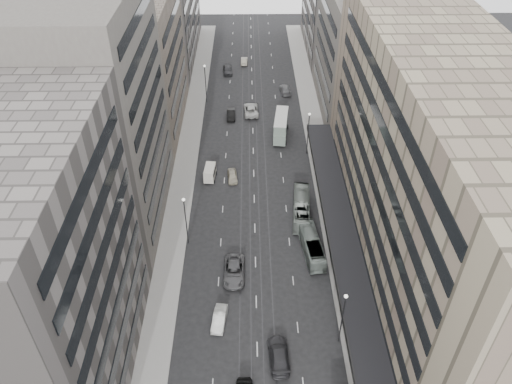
{
  "coord_description": "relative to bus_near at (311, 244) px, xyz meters",
  "views": [
    {
      "loc": [
        -0.67,
        -40.43,
        50.73
      ],
      "look_at": [
        0.21,
        17.15,
        5.23
      ],
      "focal_mm": 35.0,
      "sensor_mm": 36.0,
      "label": 1
    }
  ],
  "objects": [
    {
      "name": "sidewalk_left",
      "position": [
        -19.89,
        27.44,
        -1.26
      ],
      "size": [
        4.0,
        125.0,
        0.15
      ],
      "primitive_type": "cube",
      "color": "gray",
      "rests_on": "ground"
    },
    {
      "name": "sedan_3",
      "position": [
        -5.44,
        -17.41,
        -0.51
      ],
      "size": [
        2.61,
        5.81,
        1.65
      ],
      "primitive_type": "imported",
      "rotation": [
        0.0,
        0.0,
        3.19
      ],
      "color": "#272629",
      "rests_on": "ground"
    },
    {
      "name": "lamp_left_near",
      "position": [
        -17.59,
        1.94,
        3.87
      ],
      "size": [
        0.44,
        0.44,
        8.32
      ],
      "color": "#262628",
      "rests_on": "ground"
    },
    {
      "name": "building_left_b",
      "position": [
        -29.39,
        8.94,
        15.66
      ],
      "size": [
        15.0,
        26.0,
        34.0
      ],
      "primitive_type": "cube",
      "color": "#514B46",
      "rests_on": "ground"
    },
    {
      "name": "sedan_5",
      "position": [
        -12.26,
        38.04,
        -0.57
      ],
      "size": [
        1.81,
        4.7,
        1.53
      ],
      "primitive_type": "imported",
      "rotation": [
        0.0,
        0.0,
        0.04
      ],
      "color": "black",
      "rests_on": "ground"
    },
    {
      "name": "sedan_2",
      "position": [
        -10.81,
        -4.5,
        -0.49
      ],
      "size": [
        2.86,
        6.13,
        1.7
      ],
      "primitive_type": "imported",
      "rotation": [
        0.0,
        0.0,
        -0.01
      ],
      "color": "#4D4D4F",
      "rests_on": "ground"
    },
    {
      "name": "building_left_a",
      "position": [
        -29.39,
        -18.06,
        13.66
      ],
      "size": [
        15.0,
        28.0,
        30.0
      ],
      "primitive_type": "cube",
      "color": "slate",
      "rests_on": "ground"
    },
    {
      "name": "bus_far",
      "position": [
        -0.69,
        7.94,
        0.09
      ],
      "size": [
        3.32,
        10.39,
        2.85
      ],
      "primitive_type": "imported",
      "rotation": [
        0.0,
        0.0,
        3.05
      ],
      "color": "gray",
      "rests_on": "ground"
    },
    {
      "name": "sidewalk_right",
      "position": [
        4.11,
        27.44,
        -1.26
      ],
      "size": [
        4.0,
        125.0,
        0.15
      ],
      "primitive_type": "cube",
      "color": "gray",
      "rests_on": "ground"
    },
    {
      "name": "sedan_1",
      "position": [
        -12.46,
        -12.15,
        -0.63
      ],
      "size": [
        2.02,
        4.44,
        1.41
      ],
      "primitive_type": "imported",
      "rotation": [
        0.0,
        0.0,
        -0.13
      ],
      "color": "silver",
      "rests_on": "ground"
    },
    {
      "name": "building_right_mid",
      "position": [
        13.61,
        41.94,
        10.66
      ],
      "size": [
        15.0,
        28.0,
        24.0
      ],
      "primitive_type": "cube",
      "color": "#514B46",
      "rests_on": "ground"
    },
    {
      "name": "sedan_9",
      "position": [
        -9.68,
        64.32,
        -0.63
      ],
      "size": [
        1.58,
        4.31,
        1.41
      ],
      "primitive_type": "imported",
      "rotation": [
        0.0,
        0.0,
        3.12
      ],
      "color": "#9F9884",
      "rests_on": "ground"
    },
    {
      "name": "building_left_c",
      "position": [
        -29.39,
        35.94,
        11.16
      ],
      "size": [
        15.0,
        28.0,
        25.0
      ],
      "primitive_type": "cube",
      "color": "#726458",
      "rests_on": "ground"
    },
    {
      "name": "ground",
      "position": [
        -7.89,
        -10.06,
        -1.34
      ],
      "size": [
        220.0,
        220.0,
        0.0
      ],
      "primitive_type": "plane",
      "color": "black",
      "rests_on": "ground"
    },
    {
      "name": "department_store",
      "position": [
        13.56,
        -2.06,
        13.61
      ],
      "size": [
        19.2,
        60.0,
        30.0
      ],
      "color": "gray",
      "rests_on": "ground"
    },
    {
      "name": "lamp_left_far",
      "position": [
        -17.59,
        44.94,
        3.87
      ],
      "size": [
        0.44,
        0.44,
        8.32
      ],
      "color": "#262628",
      "rests_on": "ground"
    },
    {
      "name": "panel_van",
      "position": [
        -15.3,
        17.51,
        -0.06
      ],
      "size": [
        2.07,
        3.81,
        2.32
      ],
      "rotation": [
        0.0,
        0.0,
        -0.08
      ],
      "color": "beige",
      "rests_on": "ground"
    },
    {
      "name": "sedan_8",
      "position": [
        -13.56,
        58.99,
        -0.49
      ],
      "size": [
        2.51,
        5.13,
        1.69
      ],
      "primitive_type": "imported",
      "rotation": [
        0.0,
        0.0,
        0.11
      ],
      "color": "#292A2C",
      "rests_on": "ground"
    },
    {
      "name": "double_decker",
      "position": [
        -2.63,
        30.74,
        1.06
      ],
      "size": [
        3.32,
        8.35,
        4.45
      ],
      "rotation": [
        0.0,
        0.0,
        -0.12
      ],
      "color": "gray",
      "rests_on": "ground"
    },
    {
      "name": "sedan_4",
      "position": [
        -11.52,
        17.29,
        -0.66
      ],
      "size": [
        1.93,
        4.08,
        1.35
      ],
      "primitive_type": "imported",
      "rotation": [
        0.0,
        0.0,
        0.09
      ],
      "color": "#B4AC95",
      "rests_on": "ground"
    },
    {
      "name": "sedan_7",
      "position": [
        -0.63,
        48.93,
        -0.58
      ],
      "size": [
        2.61,
        5.38,
        1.51
      ],
      "primitive_type": "imported",
      "rotation": [
        0.0,
        0.0,
        3.24
      ],
      "color": "#5E5E61",
      "rests_on": "ground"
    },
    {
      "name": "lamp_right_far",
      "position": [
        1.81,
        24.94,
        3.87
      ],
      "size": [
        0.44,
        0.44,
        8.32
      ],
      "color": "#262628",
      "rests_on": "ground"
    },
    {
      "name": "bus_near",
      "position": [
        0.0,
        0.0,
        0.0
      ],
      "size": [
        3.32,
        9.79,
        2.67
      ],
      "primitive_type": "imported",
      "rotation": [
        0.0,
        0.0,
        3.26
      ],
      "color": "gray",
      "rests_on": "ground"
    },
    {
      "name": "sedan_6",
      "position": [
        -8.19,
        39.85,
        -0.49
      ],
      "size": [
        3.07,
        6.23,
        1.7
      ],
      "primitive_type": "imported",
      "rotation": [
        0.0,
        0.0,
        3.18
      ],
      "color": "#BABAB6",
      "rests_on": "ground"
    },
    {
      "name": "lamp_right_near",
      "position": [
        1.81,
        -15.06,
        3.87
      ],
      "size": [
        0.44,
        0.44,
        8.32
      ],
      "color": "#262628",
      "rests_on": "ground"
    }
  ]
}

